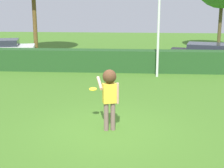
{
  "coord_description": "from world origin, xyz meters",
  "views": [
    {
      "loc": [
        0.87,
        -9.47,
        3.76
      ],
      "look_at": [
        0.12,
        0.96,
        1.15
      ],
      "focal_mm": 54.87,
      "sensor_mm": 36.0,
      "label": 1
    }
  ],
  "objects_px": {
    "person": "(109,90)",
    "parked_car_white": "(1,48)",
    "parked_car_black": "(207,53)",
    "frisbee": "(93,89)",
    "lamppost": "(159,10)"
  },
  "relations": [
    {
      "from": "person",
      "to": "parked_car_white",
      "type": "xyz_separation_m",
      "value": [
        -7.93,
        11.79,
        -0.52
      ]
    },
    {
      "from": "parked_car_white",
      "to": "parked_car_black",
      "type": "bearing_deg",
      "value": -5.24
    },
    {
      "from": "parked_car_white",
      "to": "frisbee",
      "type": "bearing_deg",
      "value": -56.52
    },
    {
      "from": "parked_car_black",
      "to": "parked_car_white",
      "type": "bearing_deg",
      "value": 174.76
    },
    {
      "from": "lamppost",
      "to": "parked_car_black",
      "type": "relative_size",
      "value": 1.31
    },
    {
      "from": "lamppost",
      "to": "parked_car_black",
      "type": "height_order",
      "value": "lamppost"
    },
    {
      "from": "frisbee",
      "to": "parked_car_black",
      "type": "distance_m",
      "value": 11.34
    },
    {
      "from": "frisbee",
      "to": "parked_car_black",
      "type": "bearing_deg",
      "value": 61.61
    },
    {
      "from": "parked_car_white",
      "to": "parked_car_black",
      "type": "relative_size",
      "value": 1.0
    },
    {
      "from": "person",
      "to": "parked_car_white",
      "type": "height_order",
      "value": "person"
    },
    {
      "from": "person",
      "to": "parked_car_black",
      "type": "distance_m",
      "value": 11.68
    },
    {
      "from": "frisbee",
      "to": "parked_car_black",
      "type": "xyz_separation_m",
      "value": [
        5.39,
        9.97,
        -0.38
      ]
    },
    {
      "from": "lamppost",
      "to": "frisbee",
      "type": "bearing_deg",
      "value": -109.49
    },
    {
      "from": "lamppost",
      "to": "parked_car_white",
      "type": "distance_m",
      "value": 11.01
    },
    {
      "from": "frisbee",
      "to": "parked_car_black",
      "type": "height_order",
      "value": "parked_car_black"
    }
  ]
}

